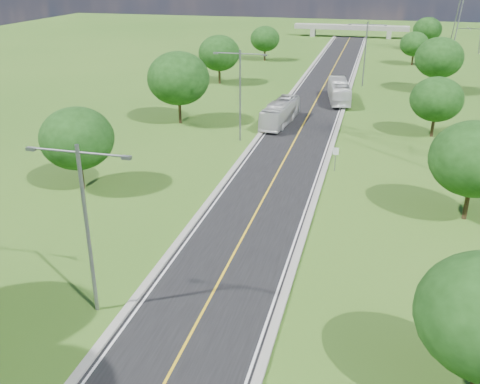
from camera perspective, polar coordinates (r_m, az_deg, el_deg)
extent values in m
plane|color=#2F5B19|center=(73.65, 7.55, 8.57)|extent=(260.00, 260.00, 0.00)
cube|color=black|center=(79.43, 8.13, 9.64)|extent=(8.00, 150.00, 0.06)
cube|color=gray|center=(79.97, 5.07, 9.93)|extent=(0.50, 150.00, 0.22)
cube|color=gray|center=(79.07, 11.23, 9.43)|extent=(0.50, 150.00, 0.22)
cylinder|color=slate|center=(51.86, 10.12, 3.48)|extent=(0.08, 0.08, 2.40)
cube|color=white|center=(51.57, 10.18, 4.30)|extent=(0.55, 0.04, 0.70)
cube|color=gray|center=(152.92, 7.81, 16.52)|extent=(1.20, 3.00, 2.00)
cube|color=gray|center=(151.82, 15.60, 15.87)|extent=(1.20, 3.00, 2.00)
cube|color=gray|center=(151.87, 11.75, 16.83)|extent=(30.00, 3.00, 1.20)
cylinder|color=slate|center=(30.14, -15.93, -4.19)|extent=(0.22, 0.22, 10.00)
cylinder|color=slate|center=(29.13, -19.32, 4.26)|extent=(2.80, 0.12, 0.12)
cylinder|color=slate|center=(27.71, -14.45, 3.90)|extent=(2.80, 0.12, 0.12)
cube|color=slate|center=(29.87, -21.40, 4.31)|extent=(0.50, 0.25, 0.18)
cube|color=slate|center=(27.14, -12.02, 3.61)|extent=(0.50, 0.25, 0.18)
cylinder|color=slate|center=(59.18, 0.01, 10.14)|extent=(0.22, 0.22, 10.00)
cylinder|color=slate|center=(58.67, -1.36, 14.60)|extent=(2.80, 0.12, 0.12)
cylinder|color=slate|center=(57.98, 1.39, 14.49)|extent=(2.80, 0.12, 0.12)
cube|color=slate|center=(59.04, -2.61, 14.59)|extent=(0.50, 0.25, 0.18)
cube|color=slate|center=(57.71, 2.69, 14.38)|extent=(0.50, 0.25, 0.18)
cylinder|color=slate|center=(89.85, 13.19, 14.08)|extent=(0.22, 0.22, 10.00)
cylinder|color=slate|center=(89.32, 12.53, 17.07)|extent=(2.80, 0.12, 0.12)
cylinder|color=slate|center=(89.25, 14.40, 16.90)|extent=(2.80, 0.12, 0.12)
cube|color=slate|center=(89.39, 11.66, 17.11)|extent=(0.50, 0.25, 0.18)
cube|color=slate|center=(89.25, 15.27, 16.78)|extent=(0.50, 0.25, 0.18)
cylinder|color=black|center=(48.93, -16.55, 1.82)|extent=(0.36, 0.36, 2.70)
ellipsoid|color=#14360E|center=(47.88, -17.00, 5.50)|extent=(6.30, 6.30, 5.36)
cylinder|color=black|center=(67.29, -6.43, 8.65)|extent=(0.36, 0.36, 3.24)
ellipsoid|color=#14360E|center=(66.41, -6.59, 11.96)|extent=(7.56, 7.56, 6.43)
cylinder|color=black|center=(90.15, -2.20, 12.38)|extent=(0.36, 0.36, 2.88)
ellipsoid|color=#14360E|center=(89.55, -2.24, 14.60)|extent=(6.72, 6.72, 5.71)
cylinder|color=black|center=(112.51, 2.65, 14.46)|extent=(0.36, 0.36, 2.52)
ellipsoid|color=#14360E|center=(112.08, 2.68, 16.02)|extent=(5.88, 5.88, 5.00)
cylinder|color=black|center=(27.50, 23.87, -17.56)|extent=(0.36, 0.36, 2.70)
cylinder|color=black|center=(44.85, 23.04, -0.97)|extent=(0.36, 0.36, 2.88)
ellipsoid|color=#14360E|center=(43.64, 23.76, 3.25)|extent=(6.72, 6.72, 5.71)
cylinder|color=black|center=(65.44, 19.87, 6.66)|extent=(0.36, 0.36, 2.52)
ellipsoid|color=#14360E|center=(64.70, 20.24, 9.26)|extent=(5.88, 5.88, 5.00)
cylinder|color=black|center=(88.85, 20.14, 10.91)|extent=(0.36, 0.36, 3.06)
ellipsoid|color=#14360E|center=(88.21, 20.48, 13.27)|extent=(7.14, 7.14, 6.07)
cylinder|color=black|center=(112.31, 17.92, 13.34)|extent=(0.36, 0.36, 2.34)
ellipsoid|color=#14360E|center=(111.90, 18.10, 14.78)|extent=(5.46, 5.46, 4.64)
cylinder|color=black|center=(132.26, 19.17, 14.62)|extent=(0.36, 0.36, 2.70)
ellipsoid|color=#14360E|center=(131.88, 19.36, 16.03)|extent=(6.30, 6.30, 5.36)
imported|color=silver|center=(78.94, 10.52, 10.54)|extent=(4.19, 11.00, 2.99)
imported|color=silver|center=(66.53, 4.30, 8.43)|extent=(3.34, 10.33, 2.83)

